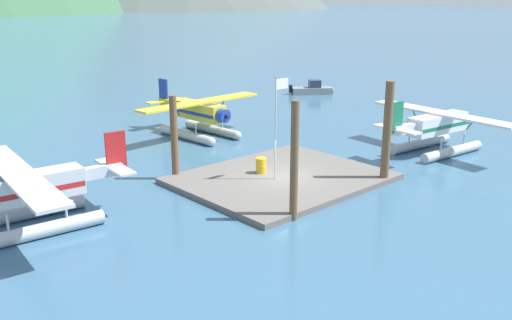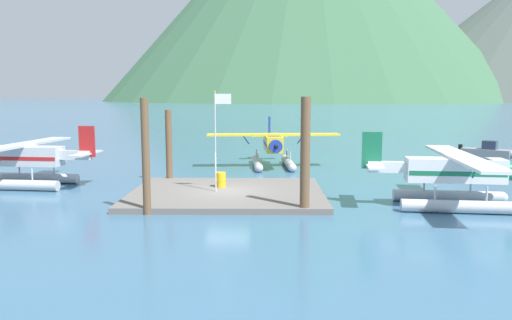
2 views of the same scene
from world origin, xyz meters
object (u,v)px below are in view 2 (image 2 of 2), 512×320
seaplane_yellow_bow_right (273,147)px  seaplane_white_stbd_aft (455,177)px  fuel_drum (221,180)px  seaplane_silver_port_fwd (24,162)px  flagpole (218,129)px  boat_grey_open_east (488,151)px

seaplane_yellow_bow_right → seaplane_white_stbd_aft: bearing=-57.5°
fuel_drum → seaplane_silver_port_fwd: 12.60m
seaplane_silver_port_fwd → seaplane_white_stbd_aft: bearing=-12.5°
flagpole → boat_grey_open_east: bearing=38.1°
boat_grey_open_east → seaplane_silver_port_fwd: bearing=-156.7°
seaplane_white_stbd_aft → boat_grey_open_east: bearing=61.9°
fuel_drum → seaplane_yellow_bow_right: 10.80m
seaplane_white_stbd_aft → boat_grey_open_east: size_ratio=2.45×
seaplane_silver_port_fwd → seaplane_yellow_bow_right: same height
fuel_drum → seaplane_silver_port_fwd: seaplane_silver_port_fwd is taller
flagpole → boat_grey_open_east: size_ratio=1.32×
flagpole → seaplane_white_stbd_aft: 12.77m
flagpole → boat_grey_open_east: (23.51, 18.41, -3.35)m
seaplane_silver_port_fwd → seaplane_white_stbd_aft: (24.74, -5.47, 0.00)m
boat_grey_open_east → fuel_drum: bearing=-143.9°
seaplane_silver_port_fwd → seaplane_yellow_bow_right: bearing=28.7°
fuel_drum → boat_grey_open_east: (23.46, 17.09, -0.25)m
seaplane_yellow_bow_right → boat_grey_open_east: bearing=18.7°
fuel_drum → seaplane_yellow_bow_right: size_ratio=0.08×
flagpole → seaplane_yellow_bow_right: size_ratio=0.54×
fuel_drum → seaplane_white_stbd_aft: seaplane_white_stbd_aft is taller
seaplane_yellow_bow_right → seaplane_white_stbd_aft: same height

